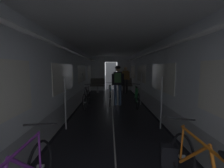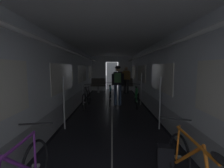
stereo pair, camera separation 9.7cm
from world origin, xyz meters
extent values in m
cube|color=black|center=(-1.41, 3.25, 0.00)|extent=(0.08, 11.50, 0.01)
cube|color=black|center=(1.41, 3.25, 0.00)|extent=(0.08, 11.50, 0.01)
cube|color=beige|center=(0.00, 3.25, 0.00)|extent=(0.03, 11.27, 0.00)
cube|color=#9EA0A5|center=(-1.51, 3.25, 0.30)|extent=(0.12, 11.50, 0.60)
cube|color=silver|center=(-1.51, 3.25, 1.53)|extent=(0.12, 11.50, 1.85)
cube|color=white|center=(-1.45, 2.67, 1.35)|extent=(0.02, 1.90, 0.80)
cube|color=white|center=(-1.45, 5.55, 1.35)|extent=(0.02, 1.90, 0.80)
cube|color=white|center=(-1.45, 8.42, 1.35)|extent=(0.02, 1.90, 0.80)
cube|color=yellow|center=(-1.45, 3.56, 1.35)|extent=(0.01, 0.20, 0.28)
cylinder|color=white|center=(-1.17, 3.25, 2.10)|extent=(0.07, 11.04, 0.07)
cylinder|color=#B7BABF|center=(-1.27, 2.10, 0.70)|extent=(0.04, 0.04, 1.40)
cylinder|color=#B7BABF|center=(-1.27, 4.70, 0.70)|extent=(0.04, 0.04, 1.40)
cube|color=#9EA0A5|center=(1.51, 3.25, 0.30)|extent=(0.12, 11.50, 0.60)
cube|color=silver|center=(1.51, 3.25, 1.53)|extent=(0.12, 11.50, 1.85)
cube|color=white|center=(1.45, 2.67, 1.35)|extent=(0.02, 1.90, 0.80)
cube|color=white|center=(1.45, 5.55, 1.35)|extent=(0.02, 1.90, 0.80)
cube|color=white|center=(1.45, 8.42, 1.35)|extent=(0.02, 1.90, 0.80)
cube|color=yellow|center=(1.45, 3.44, 1.35)|extent=(0.01, 0.20, 0.28)
cylinder|color=white|center=(1.17, 3.25, 2.10)|extent=(0.07, 11.04, 0.07)
cylinder|color=#B7BABF|center=(1.27, 2.10, 0.70)|extent=(0.04, 0.04, 1.40)
cylinder|color=#B7BABF|center=(1.27, 4.70, 0.70)|extent=(0.04, 0.04, 1.40)
cube|color=silver|center=(-0.95, 9.06, 1.23)|extent=(1.00, 0.12, 2.45)
cube|color=silver|center=(0.95, 9.06, 1.23)|extent=(1.00, 0.12, 2.45)
cube|color=silver|center=(0.00, 9.06, 2.25)|extent=(0.90, 0.12, 0.40)
cube|color=#4C4F54|center=(0.00, 9.76, 1.03)|extent=(0.81, 0.04, 2.05)
cube|color=white|center=(0.00, 3.25, 2.51)|extent=(3.14, 11.62, 0.12)
cylinder|color=gray|center=(-0.90, 8.00, 0.22)|extent=(0.12, 0.12, 0.44)
cube|color=#47423D|center=(-0.90, 8.00, 0.49)|extent=(0.96, 0.44, 0.10)
cube|color=#47423D|center=(-0.90, 8.19, 0.74)|extent=(0.96, 0.08, 0.40)
torus|color=gray|center=(-1.33, 8.22, 0.94)|extent=(0.14, 0.14, 0.02)
cylinder|color=gray|center=(0.90, 8.00, 0.22)|extent=(0.12, 0.12, 0.44)
cube|color=#47423D|center=(0.90, 8.00, 0.49)|extent=(0.96, 0.44, 0.10)
cube|color=#47423D|center=(0.90, 8.19, 0.74)|extent=(0.96, 0.08, 0.40)
torus|color=gray|center=(0.47, 8.22, 0.94)|extent=(0.14, 0.14, 0.02)
torus|color=black|center=(-1.05, 3.77, 0.33)|extent=(0.08, 0.67, 0.67)
cylinder|color=#B2B2B7|center=(-1.05, 3.77, 0.33)|extent=(0.09, 0.05, 0.05)
torus|color=black|center=(-1.04, 4.79, 0.33)|extent=(0.08, 0.67, 0.67)
cylinder|color=#B2B2B7|center=(-1.04, 4.79, 0.33)|extent=(0.09, 0.05, 0.05)
cylinder|color=black|center=(-1.03, 4.48, 0.55)|extent=(0.08, 0.54, 0.56)
cylinder|color=black|center=(-1.04, 4.07, 0.55)|extent=(0.06, 0.34, 0.55)
cylinder|color=black|center=(-1.02, 4.32, 0.82)|extent=(0.05, 0.82, 0.04)
cylinder|color=black|center=(-1.04, 3.84, 0.58)|extent=(0.05, 0.16, 0.49)
cylinder|color=black|center=(-1.05, 4.00, 0.31)|extent=(0.03, 0.45, 0.07)
cylinder|color=black|center=(-1.02, 4.76, 0.58)|extent=(0.05, 0.09, 0.49)
cylinder|color=black|center=(-1.05, 4.22, 0.29)|extent=(0.02, 0.17, 0.17)
ellipsoid|color=black|center=(-1.02, 3.89, 0.88)|extent=(0.10, 0.24, 0.06)
cylinder|color=black|center=(-1.00, 4.78, 0.92)|extent=(0.44, 0.03, 0.05)
torus|color=black|center=(0.99, 3.90, 0.33)|extent=(0.16, 0.68, 0.67)
cylinder|color=#B2B2B7|center=(0.99, 3.90, 0.33)|extent=(0.10, 0.06, 0.06)
torus|color=black|center=(1.09, 4.92, 0.33)|extent=(0.16, 0.68, 0.67)
cylinder|color=#B2B2B7|center=(1.09, 4.92, 0.33)|extent=(0.10, 0.06, 0.06)
cylinder|color=#1E8438|center=(1.04, 4.60, 0.55)|extent=(0.05, 0.54, 0.56)
cylinder|color=#1E8438|center=(1.00, 4.20, 0.55)|extent=(0.11, 0.34, 0.55)
cylinder|color=#1E8438|center=(1.00, 4.45, 0.82)|extent=(0.12, 0.82, 0.04)
cylinder|color=#1E8438|center=(0.97, 3.97, 0.58)|extent=(0.06, 0.17, 0.49)
cylinder|color=#1E8438|center=(1.01, 4.12, 0.31)|extent=(0.07, 0.45, 0.07)
cylinder|color=#1E8438|center=(1.06, 4.89, 0.58)|extent=(0.08, 0.09, 0.49)
cylinder|color=black|center=(1.04, 4.35, 0.29)|extent=(0.04, 0.17, 0.17)
ellipsoid|color=black|center=(0.95, 4.02, 0.88)|extent=(0.12, 0.25, 0.07)
cylinder|color=black|center=(1.03, 4.91, 0.92)|extent=(0.44, 0.07, 0.06)
torus|color=black|center=(0.97, 0.29, 0.33)|extent=(0.11, 0.67, 0.67)
cylinder|color=#B2B2B7|center=(0.97, 0.29, 0.33)|extent=(0.09, 0.05, 0.06)
cylinder|color=orange|center=(0.95, -0.02, 0.55)|extent=(0.10, 0.54, 0.56)
cylinder|color=orange|center=(0.92, -0.18, 0.82)|extent=(0.04, 0.82, 0.04)
cylinder|color=orange|center=(0.94, 0.26, 0.57)|extent=(0.08, 0.09, 0.49)
ellipsoid|color=black|center=(0.91, -0.61, 0.88)|extent=(0.10, 0.24, 0.07)
cylinder|color=black|center=(0.91, 0.28, 0.91)|extent=(0.44, 0.03, 0.07)
torus|color=black|center=(-1.02, 0.09, 0.33)|extent=(0.09, 0.67, 0.67)
cylinder|color=#B2B2B7|center=(-1.02, 0.09, 0.33)|extent=(0.09, 0.05, 0.05)
cylinder|color=purple|center=(-1.01, -0.22, 0.55)|extent=(0.08, 0.54, 0.56)
cylinder|color=purple|center=(-1.00, -0.38, 0.82)|extent=(0.05, 0.82, 0.04)
cylinder|color=purple|center=(-1.01, 0.06, 0.58)|extent=(0.05, 0.09, 0.49)
cylinder|color=black|center=(-0.99, 0.08, 0.92)|extent=(0.44, 0.03, 0.05)
cylinder|color=#384C75|center=(0.15, 4.69, 0.45)|extent=(0.13, 0.13, 0.90)
cylinder|color=#384C75|center=(0.35, 4.68, 0.45)|extent=(0.13, 0.13, 0.90)
cube|color=black|center=(0.25, 4.68, 1.18)|extent=(0.37, 0.24, 0.56)
cylinder|color=black|center=(0.03, 4.72, 1.13)|extent=(0.10, 0.20, 0.53)
cylinder|color=black|center=(0.47, 4.69, 1.13)|extent=(0.10, 0.20, 0.53)
sphere|color=beige|center=(0.25, 4.68, 1.58)|extent=(0.21, 0.21, 0.21)
ellipsoid|color=black|center=(0.25, 4.68, 1.65)|extent=(0.26, 0.29, 0.16)
cube|color=#3D703D|center=(0.24, 4.52, 1.22)|extent=(0.29, 0.18, 0.40)
torus|color=black|center=(-0.09, 4.43, 0.33)|extent=(0.06, 0.67, 0.67)
cylinder|color=#B2B2B7|center=(-0.09, 4.43, 0.33)|extent=(0.09, 0.05, 0.05)
torus|color=black|center=(-0.07, 5.44, 0.33)|extent=(0.06, 0.67, 0.67)
cylinder|color=#B2B2B7|center=(-0.07, 5.44, 0.33)|extent=(0.09, 0.05, 0.05)
cylinder|color=teal|center=(-0.08, 5.13, 0.55)|extent=(0.04, 0.54, 0.56)
cylinder|color=teal|center=(-0.08, 4.72, 0.55)|extent=(0.05, 0.34, 0.55)
cylinder|color=teal|center=(-0.09, 4.98, 0.82)|extent=(0.05, 0.82, 0.03)
cylinder|color=teal|center=(-0.09, 4.50, 0.58)|extent=(0.03, 0.16, 0.49)
cylinder|color=teal|center=(-0.08, 4.65, 0.31)|extent=(0.03, 0.45, 0.07)
cylinder|color=teal|center=(-0.07, 5.41, 0.58)|extent=(0.04, 0.09, 0.49)
cylinder|color=black|center=(-0.08, 4.87, 0.29)|extent=(0.02, 0.17, 0.17)
ellipsoid|color=black|center=(-0.09, 4.55, 0.88)|extent=(0.10, 0.24, 0.06)
cylinder|color=black|center=(-0.08, 5.44, 0.92)|extent=(0.44, 0.03, 0.03)
cylinder|color=#2D2D33|center=(1.00, 7.70, 0.45)|extent=(0.13, 0.13, 0.90)
cylinder|color=#2D2D33|center=(0.80, 7.70, 0.45)|extent=(0.13, 0.13, 0.90)
cube|color=olive|center=(0.90, 7.70, 1.18)|extent=(0.36, 0.22, 0.56)
cylinder|color=olive|center=(1.12, 7.68, 1.13)|extent=(0.09, 0.20, 0.53)
cylinder|color=olive|center=(0.68, 7.68, 1.13)|extent=(0.09, 0.20, 0.53)
sphere|color=beige|center=(0.90, 7.70, 1.58)|extent=(0.21, 0.21, 0.21)
cube|color=black|center=(0.90, 0.60, 0.17)|extent=(0.30, 0.25, 0.34)
camera|label=1|loc=(-0.10, -1.78, 1.64)|focal=24.06mm
camera|label=2|loc=(0.00, -1.78, 1.64)|focal=24.06mm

